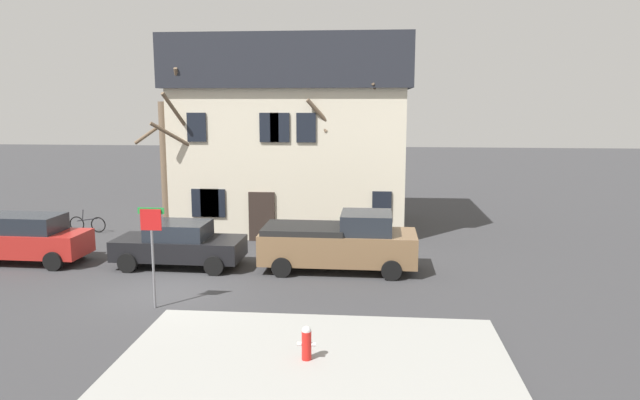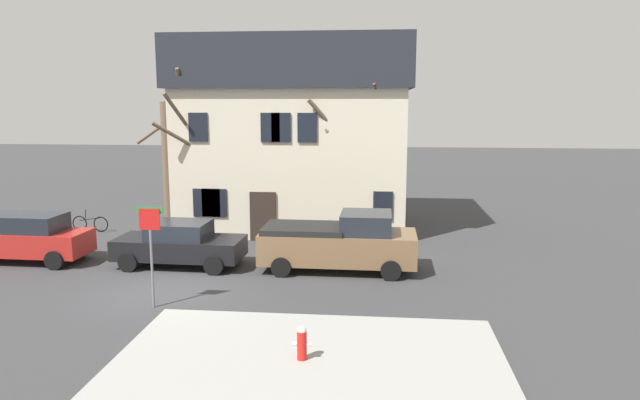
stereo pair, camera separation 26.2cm
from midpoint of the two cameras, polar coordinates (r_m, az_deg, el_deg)
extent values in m
plane|color=#38383A|center=(19.26, -14.20, -8.47)|extent=(120.00, 120.00, 0.00)
cube|color=#999993|center=(13.41, -0.62, -16.08)|extent=(8.85, 6.35, 0.12)
cube|color=beige|center=(27.86, -2.02, 4.07)|extent=(10.05, 6.82, 6.40)
cube|color=#23262D|center=(27.78, -2.08, 12.96)|extent=(10.55, 7.32, 2.23)
cube|color=#2D231E|center=(24.95, -5.26, -1.61)|extent=(1.10, 0.12, 2.10)
cube|color=black|center=(25.49, -11.06, -0.25)|extent=(0.80, 0.08, 1.20)
cube|color=black|center=(25.38, -10.23, -0.27)|extent=(0.80, 0.08, 1.20)
cube|color=black|center=(25.31, -9.65, -0.28)|extent=(0.80, 0.08, 1.20)
cube|color=black|center=(24.40, 6.43, -0.56)|extent=(0.80, 0.08, 1.20)
cube|color=black|center=(25.17, -11.46, 6.95)|extent=(0.80, 0.08, 1.20)
cube|color=black|center=(24.44, -4.54, 7.04)|extent=(0.80, 0.08, 1.20)
cube|color=black|center=(24.37, -3.51, 7.04)|extent=(0.80, 0.08, 1.20)
cube|color=black|center=(24.22, -0.94, 7.04)|extent=(0.80, 0.08, 1.20)
cylinder|color=brown|center=(26.07, -14.28, 2.80)|extent=(0.44, 0.44, 5.86)
cylinder|color=brown|center=(25.77, -13.03, 9.62)|extent=(0.37, 1.53, 2.46)
cylinder|color=brown|center=(25.25, -12.98, 7.72)|extent=(1.01, 1.87, 2.16)
cylinder|color=brown|center=(27.13, -14.58, 7.18)|extent=(2.37, 1.12, 1.81)
cylinder|color=brown|center=(25.16, -13.85, 6.19)|extent=(1.46, 1.18, 1.11)
cylinder|color=brown|center=(25.26, 0.44, 3.36)|extent=(0.48, 0.48, 6.27)
cylinder|color=brown|center=(24.28, 1.22, 7.46)|extent=(1.81, 1.01, 2.01)
cylinder|color=brown|center=(25.79, -0.09, 9.22)|extent=(1.50, 0.81, 1.76)
cylinder|color=brown|center=(25.05, 2.14, 9.61)|extent=(0.17, 1.61, 2.57)
cylinder|color=brown|center=(24.53, -0.33, 8.27)|extent=(1.42, 0.75, 1.49)
cylinder|color=#4C3D2D|center=(25.36, 3.55, 3.34)|extent=(0.36, 0.36, 6.25)
cylinder|color=#4C3D2D|center=(25.92, 3.93, 9.75)|extent=(1.56, 0.36, 2.58)
cylinder|color=#4C3D2D|center=(26.23, 1.89, 8.29)|extent=(2.08, 1.78, 1.99)
cylinder|color=#4C3D2D|center=(24.92, 6.20, 9.62)|extent=(0.68, 2.33, 1.40)
cube|color=#AD231E|center=(24.10, -26.07, -3.69)|extent=(4.35, 1.83, 0.85)
cube|color=#1E232B|center=(24.00, -26.37, -1.97)|extent=(2.71, 1.58, 0.62)
cylinder|color=black|center=(24.15, -21.97, -4.37)|extent=(0.69, 0.24, 0.68)
cylinder|color=black|center=(22.71, -24.08, -5.37)|extent=(0.69, 0.24, 0.68)
cylinder|color=black|center=(25.69, -27.70, -3.97)|extent=(0.69, 0.24, 0.68)
cube|color=black|center=(21.70, -13.11, -4.51)|extent=(4.58, 1.99, 0.72)
cube|color=#1E232B|center=(21.56, -13.17, -2.84)|extent=(2.13, 1.70, 0.58)
cylinder|color=black|center=(22.18, -8.48, -4.97)|extent=(0.69, 0.24, 0.68)
cylinder|color=black|center=(20.44, -9.91, -6.26)|extent=(0.69, 0.24, 0.68)
cylinder|color=black|center=(23.19, -15.86, -4.59)|extent=(0.69, 0.24, 0.68)
cylinder|color=black|center=(21.54, -17.81, -5.77)|extent=(0.69, 0.24, 0.68)
cube|color=brown|center=(20.61, 2.12, -4.54)|extent=(5.43, 2.14, 1.05)
cube|color=#1E232B|center=(20.37, 4.87, -2.21)|extent=(1.75, 1.86, 0.70)
cube|color=black|center=(20.58, -1.18, -2.76)|extent=(2.83, 2.03, 0.20)
cylinder|color=black|center=(21.70, 7.19, -5.26)|extent=(0.68, 0.23, 0.68)
cylinder|color=black|center=(19.68, 7.27, -6.81)|extent=(0.68, 0.23, 0.68)
cylinder|color=black|center=(21.94, -2.50, -5.03)|extent=(0.68, 0.23, 0.68)
cylinder|color=black|center=(19.95, -3.42, -6.53)|extent=(0.68, 0.23, 0.68)
cylinder|color=red|center=(13.57, -1.20, -13.93)|extent=(0.22, 0.22, 0.66)
sphere|color=silver|center=(13.44, -1.20, -12.56)|extent=(0.21, 0.21, 0.21)
cylinder|color=silver|center=(13.58, -1.89, -13.77)|extent=(0.10, 0.09, 0.09)
cylinder|color=silver|center=(13.54, -0.51, -13.83)|extent=(0.10, 0.09, 0.09)
cylinder|color=slate|center=(17.41, -15.62, -5.51)|extent=(0.07, 0.07, 2.89)
cube|color=red|center=(17.13, -15.82, -1.82)|extent=(0.60, 0.03, 0.60)
cube|color=#1E8C38|center=(17.12, -15.81, -0.97)|extent=(0.76, 0.02, 0.18)
torus|color=black|center=(28.43, -20.26, -2.22)|extent=(0.71, 0.09, 0.71)
torus|color=black|center=(28.95, -22.06, -2.12)|extent=(0.71, 0.09, 0.71)
cylinder|color=black|center=(28.64, -21.19, -1.74)|extent=(1.00, 0.10, 0.19)
cylinder|color=black|center=(28.70, -21.57, -1.27)|extent=(0.09, 0.04, 0.45)
camera|label=1|loc=(0.13, -89.64, 0.06)|focal=32.96mm
camera|label=2|loc=(0.13, 90.36, -0.06)|focal=32.96mm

